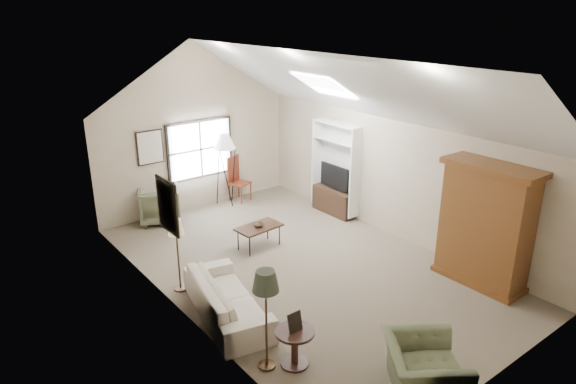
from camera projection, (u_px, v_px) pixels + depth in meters
room_shell at (302, 99)px, 8.71m from camera, size 5.01×8.01×4.00m
window at (200, 149)px, 12.31m from camera, size 1.72×0.08×1.42m
skylight at (324, 85)px, 10.13m from camera, size 0.80×1.20×0.52m
wall_art at (158, 174)px, 9.57m from camera, size 1.97×3.71×0.88m
armoire at (486, 225)px, 8.92m from camera, size 0.60×1.50×2.20m
tv_alcove at (335, 167)px, 11.96m from camera, size 0.32×1.30×2.10m
media_console at (334, 201)px, 12.23m from camera, size 0.34×1.18×0.60m
tv_panel at (335, 177)px, 12.02m from camera, size 0.05×0.90×0.55m
sofa at (227, 298)px, 8.16m from camera, size 1.29×2.30×0.63m
armchair_near at (424, 370)px, 6.49m from camera, size 1.39×1.42×0.70m
armchair_far at (159, 204)px, 11.74m from camera, size 1.17×1.18×0.82m
coffee_table at (259, 237)px, 10.50m from camera, size 0.97×0.59×0.47m
bowl at (259, 225)px, 10.41m from camera, size 0.24×0.24×0.05m
side_table at (295, 348)px, 7.05m from camera, size 0.65×0.65×0.54m
side_chair at (240, 179)px, 12.95m from camera, size 0.56×0.56×1.14m
tripod_lamp at (226, 169)px, 12.60m from camera, size 0.59×0.59×1.83m
dark_lamp at (266, 319)px, 6.84m from camera, size 0.43×0.43×1.51m
tan_lamp at (178, 254)px, 8.79m from camera, size 0.32×0.32×1.36m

